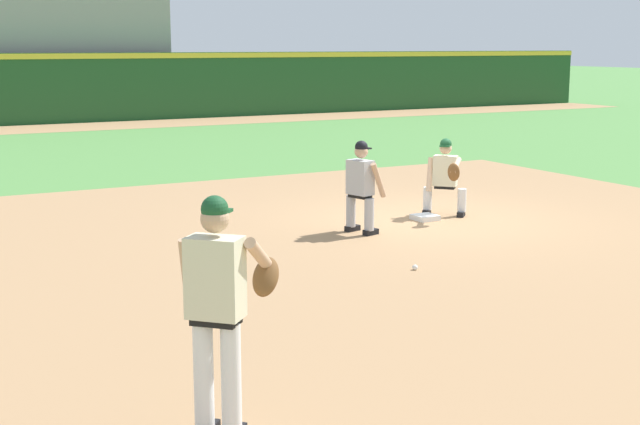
{
  "coord_description": "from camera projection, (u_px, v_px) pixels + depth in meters",
  "views": [
    {
      "loc": [
        -8.55,
        -12.13,
        2.92
      ],
      "look_at": [
        -4.38,
        -4.39,
        1.26
      ],
      "focal_mm": 50.0,
      "sensor_mm": 36.0,
      "label": 1
    }
  ],
  "objects": [
    {
      "name": "baserunner",
      "position": [
        361.0,
        183.0,
        13.82
      ],
      "size": [
        0.54,
        0.65,
        1.46
      ],
      "color": "black",
      "rests_on": "ground"
    },
    {
      "name": "first_base_bag",
      "position": [
        425.0,
        217.0,
        15.01
      ],
      "size": [
        0.38,
        0.38,
        0.09
      ],
      "primitive_type": "cube",
      "color": "white",
      "rests_on": "ground"
    },
    {
      "name": "baseball",
      "position": [
        415.0,
        267.0,
        11.68
      ],
      "size": [
        0.07,
        0.07,
        0.07
      ],
      "primitive_type": "sphere",
      "color": "white",
      "rests_on": "ground"
    },
    {
      "name": "stadium_seating_block",
      "position": [
        73.0,
        55.0,
        36.09
      ],
      "size": [
        6.92,
        4.2,
        4.9
      ],
      "color": "gray",
      "rests_on": "ground"
    },
    {
      "name": "infield_dirt_patch",
      "position": [
        362.0,
        287.0,
        10.84
      ],
      "size": [
        18.0,
        18.0,
        0.01
      ],
      "primitive_type": "cube",
      "color": "#A87F56",
      "rests_on": "ground"
    },
    {
      "name": "pitcher",
      "position": [
        220.0,
        303.0,
        6.51
      ],
      "size": [
        0.85,
        0.55,
        1.86
      ],
      "color": "black",
      "rests_on": "ground"
    },
    {
      "name": "outfield_wall",
      "position": [
        92.0,
        85.0,
        33.79
      ],
      "size": [
        48.0,
        0.54,
        2.6
      ],
      "color": "#1E4C23",
      "rests_on": "ground"
    },
    {
      "name": "first_baseman",
      "position": [
        446.0,
        174.0,
        15.23
      ],
      "size": [
        0.74,
        1.08,
        1.34
      ],
      "color": "black",
      "rests_on": "ground"
    },
    {
      "name": "warning_track_strip",
      "position": [
        108.0,
        126.0,
        32.32
      ],
      "size": [
        48.0,
        3.2,
        0.01
      ],
      "primitive_type": "cube",
      "color": "#A87F56",
      "rests_on": "ground"
    },
    {
      "name": "ground_plane",
      "position": [
        425.0,
        220.0,
        15.02
      ],
      "size": [
        160.0,
        160.0,
        0.0
      ],
      "primitive_type": "plane",
      "color": "#518942"
    }
  ]
}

